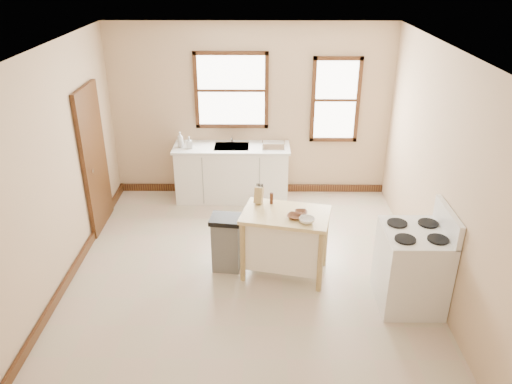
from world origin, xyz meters
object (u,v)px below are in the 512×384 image
gas_stove (413,258)px  bowl_a (294,216)px  pepper_grinder (271,198)px  dish_rack (273,145)px  trash_bin (227,243)px  soap_bottle_a (180,140)px  soap_bottle_b (189,142)px  bowl_b (301,213)px  kitchen_island (285,243)px  bowl_c (307,220)px  knife_block (259,196)px

gas_stove → bowl_a: bearing=160.9°
gas_stove → pepper_grinder: bearing=152.3°
dish_rack → trash_bin: 2.16m
pepper_grinder → gas_stove: size_ratio=0.12×
soap_bottle_a → soap_bottle_b: 0.15m
bowl_b → trash_bin: (-0.92, 0.11, -0.50)m
kitchen_island → pepper_grinder: bearing=136.7°
soap_bottle_a → bowl_c: size_ratio=1.37×
soap_bottle_b → dish_rack: (1.33, 0.02, -0.05)m
pepper_grinder → bowl_c: 0.63m
kitchen_island → knife_block: size_ratio=5.25×
dish_rack → trash_bin: (-0.63, -1.97, -0.59)m
bowl_c → soap_bottle_b: bearing=126.2°
bowl_b → pepper_grinder: bearing=142.9°
dish_rack → bowl_c: size_ratio=1.97×
soap_bottle_a → gas_stove: bearing=-36.9°
pepper_grinder → bowl_c: (0.41, -0.48, -0.05)m
bowl_c → trash_bin: bearing=161.6°
knife_block → gas_stove: bearing=-11.5°
dish_rack → bowl_b: bearing=-90.4°
soap_bottle_b → kitchen_island: (1.44, -2.05, -0.59)m
soap_bottle_a → dish_rack: soap_bottle_a is taller
kitchen_island → gas_stove: 1.54m
soap_bottle_a → bowl_a: bearing=-48.0°
bowl_a → pepper_grinder: bearing=125.5°
knife_block → trash_bin: 0.74m
soap_bottle_a → gas_stove: size_ratio=0.21×
soap_bottle_b → gas_stove: bearing=-56.9°
bowl_b → bowl_a: bearing=-130.2°
pepper_grinder → trash_bin: bearing=-164.7°
dish_rack → bowl_a: dish_rack is taller
dish_rack → soap_bottle_b: bearing=172.5°
kitchen_island → gas_stove: bearing=-9.8°
soap_bottle_a → gas_stove: 4.03m
knife_block → trash_bin: size_ratio=0.27×
soap_bottle_a → pepper_grinder: soap_bottle_a is taller
soap_bottle_a → bowl_b: bearing=-45.2°
bowl_c → trash_bin: 1.15m
kitchen_island → bowl_a: 0.48m
soap_bottle_b → bowl_c: 2.83m
kitchen_island → bowl_c: size_ratio=5.68×
soap_bottle_b → bowl_b: size_ratio=1.25×
soap_bottle_a → pepper_grinder: (1.41, -1.84, -0.11)m
dish_rack → gas_stove: 3.08m
pepper_grinder → knife_block: bearing=170.6°
kitchen_island → bowl_a: bowl_a is taller
pepper_grinder → bowl_c: size_ratio=0.81×
pepper_grinder → bowl_a: (0.27, -0.37, -0.05)m
trash_bin → soap_bottle_b: bearing=116.6°
pepper_grinder → bowl_c: bearing=-49.8°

